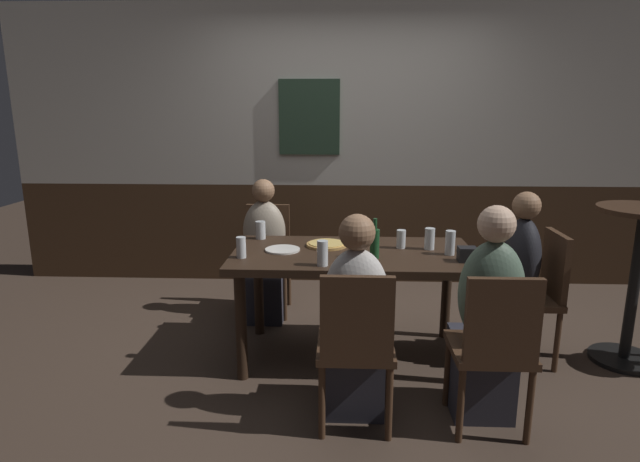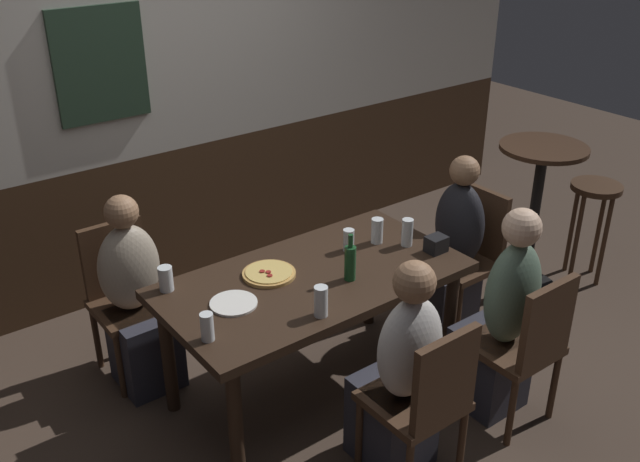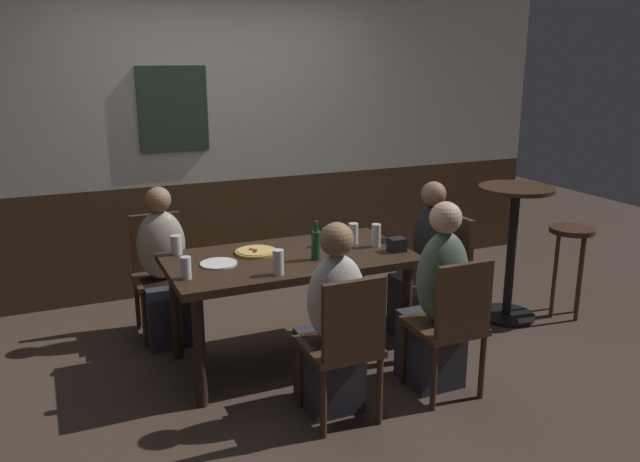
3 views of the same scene
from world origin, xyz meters
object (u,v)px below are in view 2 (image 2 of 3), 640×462
object	(u,v)px
person_right_near	(500,327)
beer_bottle_green	(350,262)
beer_glass_half	(166,280)
beer_glass_tall	(377,232)
side_bar_table	(535,208)
person_left_far	(138,308)
pizza	(269,273)
pint_glass_amber	(207,329)
condiment_caddy	(436,244)
chair_mid_near	(425,398)
tumbler_short	(349,241)
tumbler_water	(321,303)
person_mid_near	(400,383)
dining_table	(313,290)
person_head_east	(451,261)
plate_white_large	(234,303)
pint_glass_stout	(407,234)
chair_head_east	(469,251)
bar_stool	(593,205)
chair_left_far	(125,291)
chair_right_near	(525,343)

from	to	relation	value
person_right_near	beer_bottle_green	distance (m)	0.85
person_right_near	beer_glass_half	size ratio (longest dim) A/B	9.29
beer_glass_tall	side_bar_table	size ratio (longest dim) A/B	0.14
person_left_far	beer_glass_half	xyz separation A→B (m)	(0.03, -0.35, 0.33)
pizza	pint_glass_amber	distance (m)	0.61
person_right_near	beer_glass_half	xyz separation A→B (m)	(-1.36, 1.00, 0.30)
condiment_caddy	chair_mid_near	bearing A→B (deg)	-137.10
person_right_near	beer_glass_half	bearing A→B (deg)	143.63
tumbler_short	side_bar_table	xyz separation A→B (m)	(1.51, -0.10, -0.18)
person_right_near	tumbler_short	xyz separation A→B (m)	(-0.38, 0.78, 0.30)
tumbler_water	tumbler_short	xyz separation A→B (m)	(0.51, 0.42, -0.01)
person_mid_near	side_bar_table	size ratio (longest dim) A/B	1.08
dining_table	beer_glass_half	distance (m)	0.75
person_head_east	tumbler_short	distance (m)	0.80
tumbler_water	beer_glass_half	bearing A→B (deg)	126.24
person_right_near	person_mid_near	size ratio (longest dim) A/B	1.04
tumbler_water	plate_white_large	distance (m)	0.43
pint_glass_stout	side_bar_table	bearing A→B (deg)	2.13
person_right_near	tumbler_water	distance (m)	1.01
pizza	beer_glass_half	world-z (taller)	beer_glass_half
pint_glass_amber	chair_head_east	bearing A→B (deg)	5.08
dining_table	side_bar_table	distance (m)	1.83
pint_glass_amber	side_bar_table	bearing A→B (deg)	3.93
beer_glass_tall	side_bar_table	distance (m)	1.34
person_right_near	condiment_caddy	size ratio (longest dim) A/B	10.79
bar_stool	person_head_east	bearing A→B (deg)	173.25
person_mid_near	beer_bottle_green	world-z (taller)	person_mid_near
person_right_near	bar_stool	bearing A→B (deg)	18.49
person_head_east	person_mid_near	bearing A→B (deg)	-147.23
person_head_east	person_right_near	xyz separation A→B (m)	(-0.35, -0.67, 0.02)
person_right_near	condiment_caddy	bearing A→B (deg)	90.58
side_bar_table	beer_glass_tall	bearing A→B (deg)	176.47
person_right_near	pint_glass_stout	world-z (taller)	person_right_near
chair_left_far	bar_stool	bearing A→B (deg)	-18.26
person_right_near	side_bar_table	distance (m)	1.32
chair_left_far	person_left_far	size ratio (longest dim) A/B	0.79
chair_mid_near	condiment_caddy	xyz separation A→B (m)	(0.69, 0.64, 0.29)
beer_glass_half	tumbler_water	distance (m)	0.80
pizza	beer_glass_tall	xyz separation A→B (m)	(0.69, -0.05, 0.05)
chair_head_east	beer_glass_tall	world-z (taller)	beer_glass_tall
person_head_east	person_right_near	distance (m)	0.76
chair_right_near	bar_stool	size ratio (longest dim) A/B	1.22
pizza	chair_mid_near	bearing A→B (deg)	-79.53
person_head_east	condiment_caddy	world-z (taller)	person_head_east
pint_glass_amber	tumbler_water	size ratio (longest dim) A/B	0.88
chair_right_near	bar_stool	bearing A→B (deg)	23.57
person_head_east	beer_glass_half	xyz separation A→B (m)	(-1.71, 0.33, 0.32)
pint_glass_amber	condiment_caddy	distance (m)	1.40
dining_table	chair_right_near	bearing A→B (deg)	-50.17
chair_head_east	person_mid_near	size ratio (longest dim) A/B	0.77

